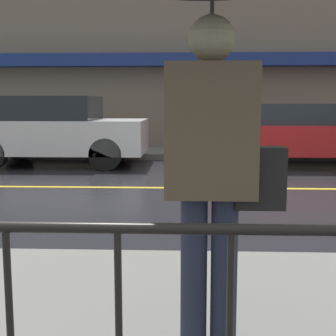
{
  "coord_description": "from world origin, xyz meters",
  "views": [
    {
      "loc": [
        -1.37,
        -7.64,
        1.4
      ],
      "look_at": [
        -1.62,
        -1.8,
        0.58
      ],
      "focal_mm": 50.0,
      "sensor_mm": 36.0,
      "label": 1
    }
  ],
  "objects": [
    {
      "name": "building_storefront",
      "position": [
        0.0,
        6.11,
        2.92
      ],
      "size": [
        28.0,
        0.85,
        5.88
      ],
      "color": "#706656",
      "rests_on": "ground_plane"
    },
    {
      "name": "car_red",
      "position": [
        1.11,
        2.81,
        0.73
      ],
      "size": [
        4.64,
        1.85,
        1.39
      ],
      "color": "maroon",
      "rests_on": "ground_plane"
    },
    {
      "name": "car_white",
      "position": [
        -4.33,
        2.81,
        0.79
      ],
      "size": [
        3.93,
        1.91,
        1.55
      ],
      "color": "silver",
      "rests_on": "ground_plane"
    },
    {
      "name": "pedestrian",
      "position": [
        -1.26,
        -5.4,
        1.86
      ],
      "size": [
        1.16,
        1.16,
        2.1
      ],
      "rotation": [
        0.0,
        0.0,
        3.14
      ],
      "color": "#23283D",
      "rests_on": "sidewalk_near"
    },
    {
      "name": "ground_plane",
      "position": [
        0.0,
        0.0,
        0.0
      ],
      "size": [
        80.0,
        80.0,
        0.0
      ],
      "primitive_type": "plane",
      "color": "black"
    },
    {
      "name": "sidewalk_far",
      "position": [
        0.0,
        4.89,
        0.07
      ],
      "size": [
        28.0,
        2.19,
        0.15
      ],
      "color": "slate",
      "rests_on": "ground_plane"
    },
    {
      "name": "lane_marking",
      "position": [
        0.0,
        0.0,
        0.0
      ],
      "size": [
        25.2,
        0.12,
        0.01
      ],
      "color": "gold",
      "rests_on": "ground_plane"
    }
  ]
}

